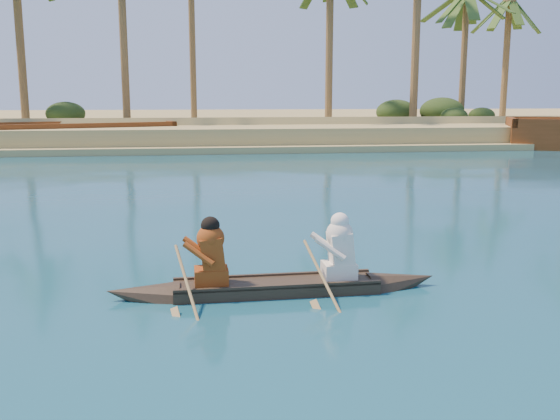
{
  "coord_description": "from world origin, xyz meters",
  "views": [
    {
      "loc": [
        -1.89,
        -11.63,
        3.13
      ],
      "look_at": [
        -0.31,
        -0.34,
        1.03
      ],
      "focal_mm": 40.0,
      "sensor_mm": 36.0,
      "label": 1
    }
  ],
  "objects": [
    {
      "name": "shrub_cluster",
      "position": [
        0.0,
        31.5,
        1.2
      ],
      "size": [
        100.0,
        6.0,
        2.4
      ],
      "primitive_type": null,
      "color": "black",
      "rests_on": "ground"
    },
    {
      "name": "barge_mid",
      "position": [
        -8.68,
        27.0,
        0.65
      ],
      "size": [
        11.72,
        7.2,
        1.85
      ],
      "rotation": [
        0.0,
        0.0,
        0.34
      ],
      "color": "brown",
      "rests_on": "ground"
    },
    {
      "name": "ground",
      "position": [
        0.0,
        0.0,
        0.0
      ],
      "size": [
        160.0,
        160.0,
        0.0
      ],
      "primitive_type": "plane",
      "color": "#0C3750",
      "rests_on": "ground"
    },
    {
      "name": "palm_grove",
      "position": [
        0.0,
        35.0,
        8.0
      ],
      "size": [
        110.0,
        14.0,
        16.0
      ],
      "primitive_type": null,
      "color": "#36591F",
      "rests_on": "ground"
    },
    {
      "name": "sandy_embankment",
      "position": [
        0.0,
        46.89,
        0.53
      ],
      "size": [
        150.0,
        51.0,
        1.5
      ],
      "color": "tan",
      "rests_on": "ground"
    },
    {
      "name": "canoe",
      "position": [
        -0.62,
        -2.09,
        0.28
      ],
      "size": [
        5.35,
        0.81,
        1.47
      ],
      "rotation": [
        0.0,
        0.0,
        0.02
      ],
      "color": "#34271C",
      "rests_on": "ground"
    }
  ]
}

